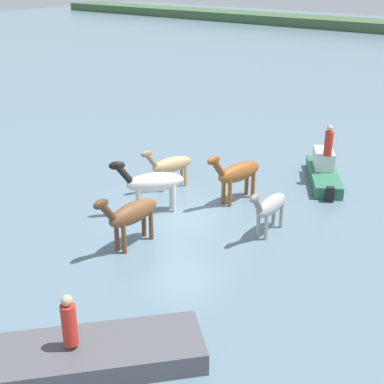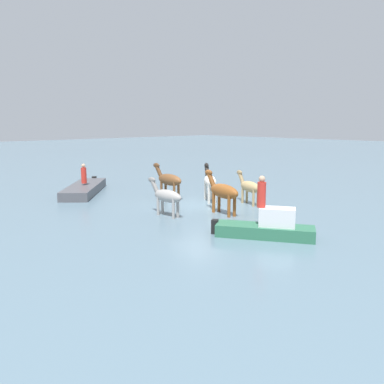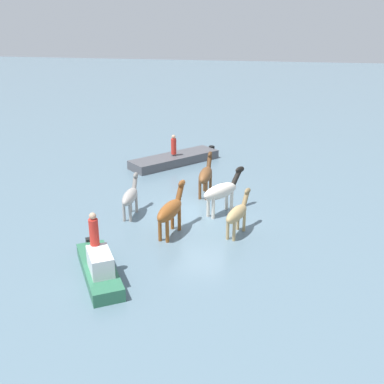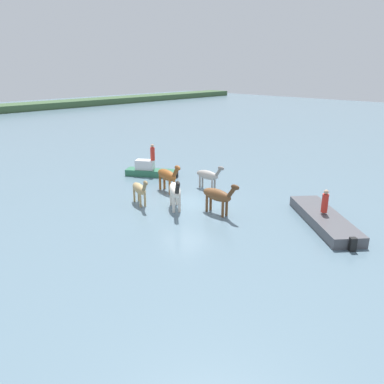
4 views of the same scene
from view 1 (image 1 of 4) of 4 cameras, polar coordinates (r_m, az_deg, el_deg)
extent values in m
plane|color=slate|center=(18.46, -1.13, -2.63)|extent=(153.08, 153.08, 0.00)
ellipsoid|color=silver|center=(18.44, -3.90, 1.04)|extent=(1.64, 1.96, 0.67)
cylinder|color=silver|center=(18.41, -5.56, -0.93)|extent=(0.15, 0.15, 1.10)
cylinder|color=silver|center=(18.70, -5.75, -0.54)|extent=(0.15, 0.15, 1.10)
cylinder|color=silver|center=(18.63, -1.95, -0.52)|extent=(0.15, 0.15, 1.10)
cylinder|color=silver|center=(18.92, -2.19, -0.14)|extent=(0.15, 0.15, 1.10)
cylinder|color=black|center=(18.11, -7.21, 1.96)|extent=(0.54, 0.63, 0.73)
ellipsoid|color=black|center=(17.98, -7.92, 2.79)|extent=(0.51, 0.58, 0.29)
ellipsoid|color=#9E9993|center=(17.21, 8.32, -1.37)|extent=(0.59, 1.75, 0.58)
cylinder|color=#9E9993|center=(16.94, 7.83, -3.55)|extent=(0.13, 0.13, 0.96)
cylinder|color=#9E9993|center=(17.06, 7.00, -3.31)|extent=(0.13, 0.13, 0.96)
cylinder|color=#9E9993|center=(17.78, 9.41, -2.31)|extent=(0.13, 0.13, 0.96)
cylinder|color=#9E9993|center=(17.89, 8.61, -2.09)|extent=(0.13, 0.13, 0.96)
cylinder|color=slate|center=(16.31, 6.89, -1.26)|extent=(0.23, 0.54, 0.64)
ellipsoid|color=slate|center=(16.06, 6.62, -0.63)|extent=(0.22, 0.48, 0.25)
ellipsoid|color=tan|center=(20.50, -2.11, 2.92)|extent=(1.00, 1.78, 0.58)
cylinder|color=tan|center=(20.31, -3.11, 1.28)|extent=(0.13, 0.13, 0.95)
cylinder|color=tan|center=(20.53, -3.51, 1.51)|extent=(0.13, 0.13, 0.95)
cylinder|color=tan|center=(20.81, -0.69, 1.87)|extent=(0.13, 0.13, 0.95)
cylinder|color=tan|center=(21.03, -1.11, 2.10)|extent=(0.13, 0.13, 0.95)
cylinder|color=olive|center=(19.93, -4.34, 3.42)|extent=(0.35, 0.56, 0.63)
ellipsoid|color=olive|center=(19.76, -4.82, 4.02)|extent=(0.33, 0.51, 0.25)
ellipsoid|color=brown|center=(16.35, -6.20, -2.17)|extent=(0.61, 1.95, 0.65)
cylinder|color=brown|center=(16.13, -7.18, -4.72)|extent=(0.14, 0.14, 1.07)
cylinder|color=brown|center=(16.34, -7.95, -4.39)|extent=(0.14, 0.14, 1.07)
cylinder|color=brown|center=(16.85, -4.34, -3.32)|extent=(0.14, 0.14, 1.07)
cylinder|color=brown|center=(17.05, -5.11, -3.01)|extent=(0.14, 0.14, 1.07)
cylinder|color=#50311A|center=(15.55, -8.94, -2.01)|extent=(0.24, 0.60, 0.71)
ellipsoid|color=#50311A|center=(15.30, -9.58, -1.27)|extent=(0.23, 0.53, 0.29)
ellipsoid|color=brown|center=(19.37, 4.98, 2.12)|extent=(0.95, 2.07, 0.67)
cylinder|color=brown|center=(19.07, 4.01, 0.02)|extent=(0.15, 0.15, 1.10)
cylinder|color=brown|center=(19.28, 3.33, 0.30)|extent=(0.15, 0.15, 1.10)
cylinder|color=brown|center=(19.88, 6.46, 0.91)|extent=(0.15, 0.15, 1.10)
cylinder|color=brown|center=(20.08, 5.79, 1.18)|extent=(0.15, 0.15, 1.10)
cylinder|color=brown|center=(18.51, 2.73, 2.61)|extent=(0.34, 0.64, 0.74)
ellipsoid|color=brown|center=(18.27, 2.27, 3.34)|extent=(0.33, 0.58, 0.29)
cube|color=#4C4C51|center=(12.36, -12.72, -16.94)|extent=(4.95, 5.38, 0.67)
cube|color=#2D6B4C|center=(21.95, 13.66, 1.45)|extent=(2.82, 3.64, 0.61)
cube|color=silver|center=(22.13, 13.68, 3.44)|extent=(1.31, 1.50, 0.70)
cube|color=black|center=(20.15, 14.31, -0.37)|extent=(0.36, 0.35, 0.66)
cylinder|color=red|center=(11.81, -12.80, -13.47)|extent=(0.32, 0.32, 0.95)
sphere|color=tan|center=(11.47, -13.06, -11.08)|extent=(0.24, 0.24, 0.24)
cylinder|color=red|center=(21.31, 14.19, 4.98)|extent=(0.32, 0.32, 0.95)
sphere|color=tan|center=(21.14, 14.35, 6.51)|extent=(0.24, 0.24, 0.24)
camera|label=2|loc=(27.89, 45.93, 8.60)|focal=36.85mm
camera|label=3|loc=(34.61, 15.51, 23.11)|focal=42.75mm
camera|label=4|loc=(25.05, -57.93, 11.82)|focal=34.94mm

